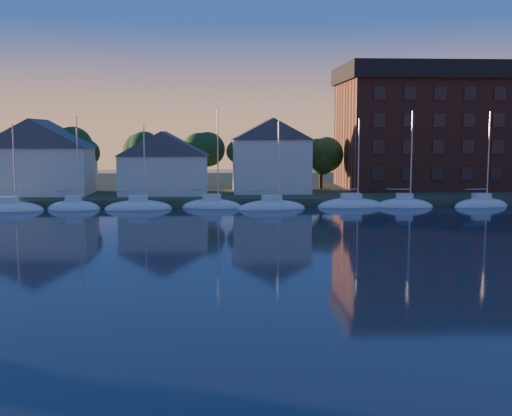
{
  "coord_description": "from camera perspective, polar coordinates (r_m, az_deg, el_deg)",
  "views": [
    {
      "loc": [
        0.88,
        -26.26,
        8.95
      ],
      "look_at": [
        3.78,
        22.0,
        3.23
      ],
      "focal_mm": 45.0,
      "sensor_mm": 36.0,
      "label": 1
    }
  ],
  "objects": [
    {
      "name": "ground",
      "position": [
        27.76,
        -5.19,
        -12.1
      ],
      "size": [
        260.0,
        260.0,
        0.0
      ],
      "primitive_type": "plane",
      "color": "black",
      "rests_on": "ground"
    },
    {
      "name": "tree_line",
      "position": [
        89.28,
        -2.73,
        5.6
      ],
      "size": [
        93.4,
        5.4,
        8.9
      ],
      "color": "#362718",
      "rests_on": "shoreline_land"
    },
    {
      "name": "wooden_dock",
      "position": [
        78.77,
        -4.06,
        0.21
      ],
      "size": [
        120.0,
        3.0,
        1.0
      ],
      "primitive_type": "cube",
      "color": "brown",
      "rests_on": "ground"
    },
    {
      "name": "clubhouse_centre",
      "position": [
        83.63,
        -8.17,
        4.06
      ],
      "size": [
        11.55,
        8.4,
        8.08
      ],
      "color": "silver",
      "rests_on": "shoreline_land"
    },
    {
      "name": "clubhouse_west",
      "position": [
        87.36,
        -18.68,
        4.41
      ],
      "size": [
        13.65,
        9.45,
        9.64
      ],
      "color": "silver",
      "rests_on": "shoreline_land"
    },
    {
      "name": "condo_block",
      "position": [
        97.03,
        16.65,
        6.97
      ],
      "size": [
        31.0,
        17.0,
        17.4
      ],
      "color": "brown",
      "rests_on": "shoreline_land"
    },
    {
      "name": "clubhouse_east",
      "position": [
        85.6,
        1.34,
        4.77
      ],
      "size": [
        10.5,
        8.4,
        9.8
      ],
      "color": "silver",
      "rests_on": "shoreline_land"
    },
    {
      "name": "shoreline_land",
      "position": [
        101.66,
        -3.92,
        1.68
      ],
      "size": [
        160.0,
        50.0,
        2.0
      ],
      "primitive_type": "cube",
      "color": "#364126",
      "rests_on": "ground"
    },
    {
      "name": "moored_fleet",
      "position": [
        75.93,
        -7.1,
        0.0
      ],
      "size": [
        79.5,
        2.4,
        12.05
      ],
      "color": "silver",
      "rests_on": "ground"
    }
  ]
}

